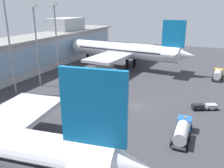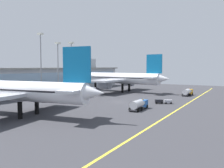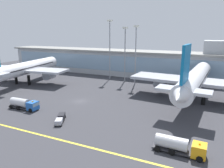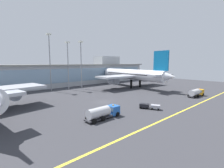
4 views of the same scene
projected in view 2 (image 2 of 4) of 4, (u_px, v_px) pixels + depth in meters
name	position (u px, v px, depth m)	size (l,w,h in m)	color
ground_plane	(119.00, 102.00, 83.85)	(189.55, 189.55, 0.00)	#38383D
taxiway_centreline_stripe	(182.00, 107.00, 73.01)	(151.64, 0.50, 0.01)	yellow
terminal_building	(33.00, 80.00, 107.04)	(138.39, 14.00, 17.29)	#ADB2B7
airliner_near_left	(20.00, 91.00, 60.28)	(35.53, 47.18, 17.01)	black
airliner_near_right	(121.00, 79.00, 118.63)	(39.81, 50.75, 18.15)	black
fuel_tanker_truck	(188.00, 92.00, 103.14)	(9.13, 3.19, 2.90)	black
baggage_tug_near	(163.00, 101.00, 80.16)	(3.98, 5.67, 1.40)	black
service_truck_far	(139.00, 104.00, 69.07)	(9.10, 3.10, 2.90)	black
apron_light_mast_west	(41.00, 56.00, 94.40)	(1.80, 1.80, 25.83)	gray
apron_light_mast_centre	(58.00, 61.00, 100.43)	(1.80, 1.80, 22.81)	gray
apron_light_mast_east	(71.00, 60.00, 103.90)	(1.80, 1.80, 23.31)	gray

